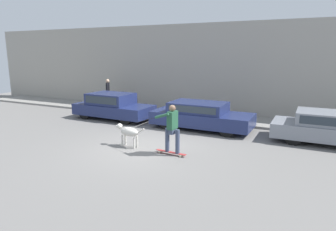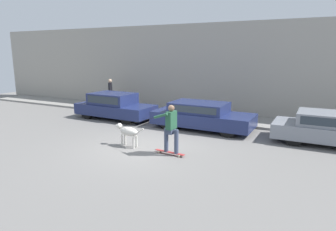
% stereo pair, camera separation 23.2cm
% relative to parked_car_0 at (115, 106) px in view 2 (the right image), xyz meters
% --- Properties ---
extents(ground_plane, '(36.00, 36.00, 0.00)m').
position_rel_parked_car_0_xyz_m(ground_plane, '(3.96, -3.44, -0.63)').
color(ground_plane, slate).
extents(back_wall, '(32.00, 0.30, 4.81)m').
position_rel_parked_car_0_xyz_m(back_wall, '(3.96, 3.40, 1.77)').
color(back_wall, '#9E998E').
rests_on(back_wall, ground_plane).
extents(sidewalk_curb, '(30.00, 2.16, 0.11)m').
position_rel_parked_car_0_xyz_m(sidewalk_curb, '(3.96, 2.15, -0.58)').
color(sidewalk_curb, gray).
rests_on(sidewalk_curb, ground_plane).
extents(parked_car_0, '(4.06, 1.83, 1.29)m').
position_rel_parked_car_0_xyz_m(parked_car_0, '(0.00, 0.00, 0.00)').
color(parked_car_0, black).
rests_on(parked_car_0, ground_plane).
extents(parked_car_1, '(4.36, 1.79, 1.17)m').
position_rel_parked_car_0_xyz_m(parked_car_1, '(4.69, -0.00, -0.04)').
color(parked_car_1, black).
rests_on(parked_car_1, ground_plane).
extents(parked_car_2, '(4.29, 1.73, 1.18)m').
position_rel_parked_car_0_xyz_m(parked_car_2, '(9.77, -0.00, -0.05)').
color(parked_car_2, black).
rests_on(parked_car_2, ground_plane).
extents(dog, '(1.25, 0.40, 0.79)m').
position_rel_parked_car_0_xyz_m(dog, '(3.26, -3.53, -0.10)').
color(dog, beige).
rests_on(dog, ground_plane).
extents(skateboarder, '(2.67, 0.57, 1.66)m').
position_rel_parked_car_0_xyz_m(skateboarder, '(5.02, -3.65, 0.31)').
color(skateboarder, beige).
rests_on(skateboarder, ground_plane).
extents(pedestrian_with_bag, '(0.41, 0.57, 1.67)m').
position_rel_parked_car_0_xyz_m(pedestrian_with_bag, '(-1.79, 1.98, 0.41)').
color(pedestrian_with_bag, brown).
rests_on(pedestrian_with_bag, sidewalk_curb).
extents(fire_hydrant, '(0.18, 0.18, 0.66)m').
position_rel_parked_car_0_xyz_m(fire_hydrant, '(2.39, 0.82, -0.28)').
color(fire_hydrant, red).
rests_on(fire_hydrant, ground_plane).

